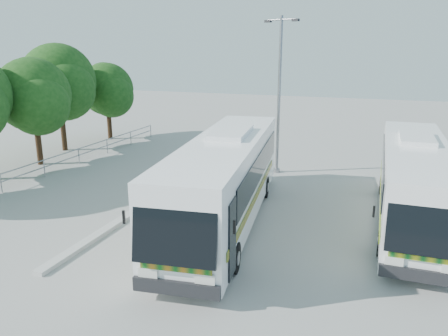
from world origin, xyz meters
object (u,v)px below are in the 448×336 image
at_px(tree_far_c, 34,95).
at_px(coach_main, 225,178).
at_px(coach_adjacent, 414,180).
at_px(tree_far_e, 108,89).
at_px(tree_far_d, 59,81).
at_px(lamppost, 279,89).

distance_m(tree_far_c, coach_main, 14.94).
distance_m(coach_main, coach_adjacent, 7.68).
bearing_deg(tree_far_e, tree_far_c, -86.46).
height_order(tree_far_c, tree_far_d, tree_far_d).
distance_m(tree_far_d, coach_main, 17.63).
xyz_separation_m(tree_far_c, coach_main, (13.91, -4.91, -2.34)).
xyz_separation_m(tree_far_d, coach_main, (15.10, -8.61, -2.90)).
bearing_deg(tree_far_e, tree_far_d, -98.63).
relative_size(tree_far_e, lamppost, 0.68).
xyz_separation_m(coach_adjacent, lamppost, (-6.95, 5.44, 2.99)).
bearing_deg(coach_main, tree_far_d, 142.94).
distance_m(tree_far_c, coach_adjacent, 21.33).
distance_m(tree_far_c, lamppost, 14.51).
bearing_deg(lamppost, coach_main, -71.62).
xyz_separation_m(tree_far_c, tree_far_e, (-0.51, 8.20, -0.37)).
xyz_separation_m(tree_far_d, lamppost, (15.31, -0.41, -0.04)).
height_order(tree_far_c, coach_adjacent, tree_far_c).
bearing_deg(coach_adjacent, tree_far_d, 164.73).
bearing_deg(tree_far_c, tree_far_d, 107.83).
height_order(tree_far_e, lamppost, lamppost).
bearing_deg(coach_main, lamppost, 81.17).
distance_m(tree_far_e, lamppost, 15.46).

